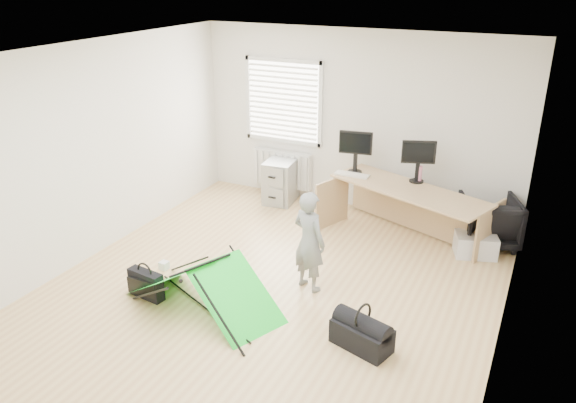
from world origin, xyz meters
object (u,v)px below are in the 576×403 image
at_px(kite, 202,287).
at_px(duffel_bag, 362,336).
at_px(desk, 406,214).
at_px(storage_crate, 476,245).
at_px(monitor_left, 355,157).
at_px(person, 309,241).
at_px(office_chair, 489,221).
at_px(laptop_bag, 146,284).
at_px(thermos, 420,174).
at_px(filing_cabinet, 281,181).
at_px(monitor_right, 418,167).

height_order(kite, duffel_bag, kite).
height_order(desk, storage_crate, desk).
distance_m(monitor_left, person, 2.08).
height_order(office_chair, storage_crate, office_chair).
xyz_separation_m(storage_crate, laptop_bag, (-3.21, -2.68, 0.02)).
bearing_deg(thermos, filing_cabinet, 175.96).
distance_m(desk, storage_crate, 0.98).
bearing_deg(laptop_bag, monitor_right, 60.02).
bearing_deg(laptop_bag, duffel_bag, 11.49).
height_order(thermos, laptop_bag, thermos).
height_order(monitor_right, kite, monitor_right).
xyz_separation_m(kite, laptop_bag, (-0.71, -0.09, -0.10)).
xyz_separation_m(office_chair, storage_crate, (-0.09, -0.40, -0.19)).
relative_size(monitor_right, storage_crate, 0.88).
distance_m(monitor_right, storage_crate, 1.29).
distance_m(filing_cabinet, monitor_left, 1.44).
distance_m(filing_cabinet, office_chair, 3.19).
bearing_deg(person, desk, -92.20).
bearing_deg(filing_cabinet, monitor_right, -11.38).
xyz_separation_m(monitor_right, office_chair, (1.01, 0.05, -0.63)).
xyz_separation_m(monitor_right, laptop_bag, (-2.29, -3.04, -0.80)).
height_order(monitor_left, office_chair, monitor_left).
xyz_separation_m(office_chair, laptop_bag, (-3.30, -3.08, -0.17)).
relative_size(monitor_right, thermos, 2.01).
xyz_separation_m(storage_crate, duffel_bag, (-0.71, -2.48, -0.02)).
distance_m(office_chair, laptop_bag, 4.52).
distance_m(desk, person, 1.88).
distance_m(monitor_left, thermos, 0.94).
distance_m(desk, thermos, 0.59).
height_order(storage_crate, duffel_bag, storage_crate).
bearing_deg(storage_crate, monitor_left, 168.90).
height_order(filing_cabinet, duffel_bag, filing_cabinet).
xyz_separation_m(desk, kite, (-1.55, -2.64, -0.11)).
xyz_separation_m(filing_cabinet, office_chair, (3.19, -0.13, -0.01)).
bearing_deg(monitor_left, office_chair, -8.43).
distance_m(filing_cabinet, thermos, 2.28).
height_order(thermos, kite, thermos).
bearing_deg(thermos, monitor_right, -151.39).
xyz_separation_m(desk, storage_crate, (0.95, -0.06, -0.23)).
distance_m(monitor_right, laptop_bag, 3.89).
bearing_deg(filing_cabinet, laptop_bag, -98.73).
xyz_separation_m(office_chair, person, (-1.72, -2.09, 0.27)).
height_order(desk, thermos, thermos).
relative_size(desk, storage_crate, 4.26).
relative_size(desk, duffel_bag, 3.72).
distance_m(office_chair, person, 2.72).
height_order(thermos, duffel_bag, thermos).
bearing_deg(thermos, duffel_bag, -86.34).
distance_m(thermos, laptop_bag, 3.90).
height_order(filing_cabinet, thermos, thermos).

